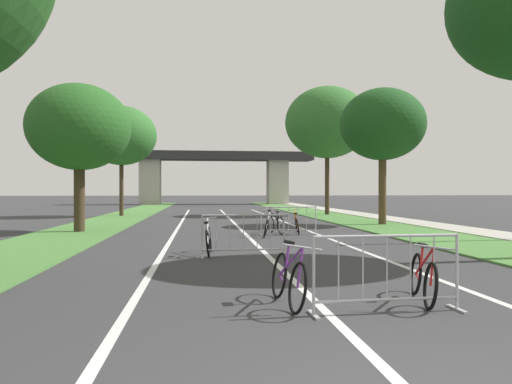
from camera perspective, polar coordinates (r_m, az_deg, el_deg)
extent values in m
cube|color=#477A38|center=(29.59, -15.92, -2.95)|extent=(3.14, 64.31, 0.05)
cube|color=#477A38|center=(30.31, 8.78, -2.87)|extent=(3.14, 64.31, 0.05)
cube|color=#ADA89E|center=(31.07, 13.24, -2.77)|extent=(1.87, 64.31, 0.08)
cube|color=silver|center=(21.59, -2.24, -4.15)|extent=(0.14, 37.20, 0.01)
cube|color=silver|center=(21.95, 4.71, -4.08)|extent=(0.14, 37.20, 0.01)
cube|color=silver|center=(21.54, -9.33, -4.17)|extent=(0.14, 37.20, 0.01)
cube|color=#2D2D30|center=(56.18, -5.00, 4.35)|extent=(23.22, 3.61, 0.98)
cube|color=#ADA89E|center=(56.32, -12.66, 1.17)|extent=(2.35, 2.40, 5.23)
cube|color=#ADA89E|center=(56.76, 2.61, 1.17)|extent=(2.35, 2.40, 5.23)
cylinder|color=#3D2D1E|center=(19.51, -20.57, -0.79)|extent=(0.41, 0.41, 2.62)
ellipsoid|color=#23561E|center=(19.66, -20.58, 7.35)|extent=(3.93, 3.93, 3.34)
cylinder|color=#3D2D1E|center=(30.83, -15.95, 0.34)|extent=(0.26, 0.26, 3.45)
ellipsoid|color=#2D6628|center=(31.02, -15.96, 6.57)|extent=(4.38, 4.38, 3.72)
cylinder|color=#4C3823|center=(22.97, 15.03, 0.17)|extent=(0.36, 0.36, 3.26)
ellipsoid|color=#194719|center=(23.18, 15.04, 7.91)|extent=(3.98, 3.98, 3.38)
cylinder|color=#3D2D1E|center=(31.59, 8.59, 0.89)|extent=(0.29, 0.29, 4.06)
ellipsoid|color=#2D6628|center=(31.90, 8.60, 8.31)|extent=(5.57, 5.57, 4.74)
cylinder|color=#ADADB2|center=(6.28, 6.99, -10.02)|extent=(0.04, 0.04, 1.05)
cube|color=#ADADB2|center=(6.39, 6.98, -14.52)|extent=(0.07, 0.44, 0.03)
cylinder|color=#ADADB2|center=(7.09, 23.11, -8.86)|extent=(0.04, 0.04, 1.05)
cube|color=#ADADB2|center=(7.18, 23.10, -12.88)|extent=(0.07, 0.44, 0.03)
cylinder|color=#ADADB2|center=(6.55, 15.55, -5.14)|extent=(2.02, 0.11, 0.04)
cylinder|color=#ADADB2|center=(6.69, 15.55, -12.41)|extent=(2.02, 0.11, 0.04)
cylinder|color=#ADADB2|center=(6.36, 9.94, -9.06)|extent=(0.02, 0.02, 0.87)
cylinder|color=#ADADB2|center=(6.48, 12.80, -8.90)|extent=(0.02, 0.02, 0.87)
cylinder|color=#ADADB2|center=(6.60, 15.55, -8.72)|extent=(0.02, 0.02, 0.87)
cylinder|color=#ADADB2|center=(6.75, 18.19, -8.54)|extent=(0.02, 0.02, 0.87)
cylinder|color=#ADADB2|center=(6.90, 20.71, -8.34)|extent=(0.02, 0.02, 0.87)
cylinder|color=#ADADB2|center=(11.61, -6.51, -5.32)|extent=(0.04, 0.04, 1.05)
cube|color=#ADADB2|center=(11.66, -6.51, -7.81)|extent=(0.06, 0.44, 0.03)
cylinder|color=#ADADB2|center=(11.79, 3.38, -5.23)|extent=(0.04, 0.04, 1.05)
cube|color=#ADADB2|center=(11.85, 3.38, -7.68)|extent=(0.06, 0.44, 0.03)
cylinder|color=#ADADB2|center=(11.62, -1.53, -2.81)|extent=(2.02, 0.04, 0.04)
cylinder|color=#ADADB2|center=(11.69, -1.52, -6.97)|extent=(2.02, 0.04, 0.04)
cylinder|color=#ADADB2|center=(11.60, -4.85, -4.87)|extent=(0.02, 0.02, 0.87)
cylinder|color=#ADADB2|center=(11.62, -3.18, -4.86)|extent=(0.02, 0.02, 0.87)
cylinder|color=#ADADB2|center=(11.65, -1.52, -4.85)|extent=(0.02, 0.02, 0.87)
cylinder|color=#ADADB2|center=(11.68, 0.12, -4.83)|extent=(0.02, 0.02, 0.87)
cylinder|color=#ADADB2|center=(11.73, 1.76, -4.82)|extent=(0.02, 0.02, 0.87)
cylinder|color=#ADADB2|center=(17.30, 0.63, -3.50)|extent=(0.04, 0.04, 1.05)
cube|color=#ADADB2|center=(17.34, 0.63, -5.18)|extent=(0.08, 0.44, 0.03)
cylinder|color=#ADADB2|center=(17.57, 7.22, -3.45)|extent=(0.04, 0.04, 1.05)
cube|color=#ADADB2|center=(17.61, 7.22, -5.10)|extent=(0.08, 0.44, 0.03)
cylinder|color=#ADADB2|center=(17.38, 3.95, -1.82)|extent=(2.02, 0.15, 0.04)
cylinder|color=#ADADB2|center=(17.43, 3.95, -4.61)|extent=(2.02, 0.15, 0.04)
cylinder|color=#ADADB2|center=(17.32, 1.74, -3.20)|extent=(0.02, 0.02, 0.87)
cylinder|color=#ADADB2|center=(17.36, 2.85, -3.19)|extent=(0.02, 0.02, 0.87)
cylinder|color=#ADADB2|center=(17.40, 3.95, -3.18)|extent=(0.02, 0.02, 0.87)
cylinder|color=#ADADB2|center=(17.45, 5.05, -3.17)|extent=(0.02, 0.02, 0.87)
cylinder|color=#ADADB2|center=(17.50, 6.14, -3.16)|extent=(0.02, 0.02, 0.87)
torus|color=black|center=(17.51, 5.07, -4.18)|extent=(0.23, 0.62, 0.61)
torus|color=black|center=(18.59, 4.89, -3.93)|extent=(0.23, 0.62, 0.61)
cylinder|color=orange|center=(18.00, 4.84, -3.13)|extent=(0.11, 1.06, 0.62)
cylinder|color=orange|center=(17.80, 4.91, -3.43)|extent=(0.14, 0.11, 0.52)
cylinder|color=orange|center=(17.69, 5.05, -4.21)|extent=(0.09, 0.35, 0.07)
cylinder|color=orange|center=(18.54, 4.76, -3.03)|extent=(0.14, 0.08, 0.59)
cube|color=black|center=(17.75, 4.80, -2.60)|extent=(0.14, 0.25, 0.06)
cylinder|color=#99999E|center=(18.50, 4.63, -2.13)|extent=(0.48, 0.10, 0.10)
torus|color=black|center=(17.44, 3.00, -4.07)|extent=(0.25, 0.69, 0.69)
torus|color=black|center=(18.39, 1.79, -3.85)|extent=(0.25, 0.69, 0.69)
cylinder|color=black|center=(17.86, 2.33, -3.06)|extent=(0.31, 0.97, 0.60)
cylinder|color=black|center=(17.68, 2.58, -3.29)|extent=(0.08, 0.13, 0.55)
cylinder|color=black|center=(17.59, 2.81, -4.12)|extent=(0.09, 0.33, 0.08)
cylinder|color=black|center=(18.34, 1.74, -2.97)|extent=(0.09, 0.11, 0.57)
cube|color=black|center=(17.63, 2.54, -2.41)|extent=(0.15, 0.26, 0.06)
cylinder|color=#99999E|center=(18.29, 1.69, -2.09)|extent=(0.47, 0.13, 0.07)
torus|color=black|center=(7.27, 2.84, -10.02)|extent=(0.21, 0.71, 0.69)
torus|color=black|center=(6.37, 5.03, -11.48)|extent=(0.21, 0.71, 0.69)
cylinder|color=#662884|center=(6.81, 4.16, -8.46)|extent=(0.21, 0.92, 0.56)
cylinder|color=#662884|center=(6.98, 3.72, -8.48)|extent=(0.14, 0.12, 0.58)
cylinder|color=#662884|center=(7.13, 3.12, -10.44)|extent=(0.05, 0.31, 0.08)
cylinder|color=#662884|center=(6.36, 5.35, -9.08)|extent=(0.13, 0.10, 0.54)
cube|color=black|center=(6.99, 4.02, -6.09)|extent=(0.13, 0.25, 0.07)
cylinder|color=#99999E|center=(6.36, 5.66, -6.66)|extent=(0.54, 0.07, 0.12)
torus|color=black|center=(11.66, -5.86, -6.18)|extent=(0.16, 0.69, 0.69)
torus|color=black|center=(12.70, -5.62, -5.66)|extent=(0.16, 0.69, 0.69)
cylinder|color=#B7B7BC|center=(12.13, -5.88, -4.62)|extent=(0.05, 1.02, 0.59)
cylinder|color=#B7B7BC|center=(11.94, -5.90, -4.97)|extent=(0.11, 0.12, 0.55)
cylinder|color=#B7B7BC|center=(11.83, -5.81, -6.22)|extent=(0.06, 0.34, 0.08)
cylinder|color=#B7B7BC|center=(12.65, -5.76, -4.42)|extent=(0.10, 0.09, 0.56)
cube|color=black|center=(11.88, -6.04, -3.68)|extent=(0.12, 0.25, 0.06)
cylinder|color=#99999E|center=(12.61, -5.89, -3.18)|extent=(0.43, 0.06, 0.07)
torus|color=black|center=(16.27, 1.19, -4.39)|extent=(0.30, 0.70, 0.67)
torus|color=black|center=(17.35, 1.35, -4.11)|extent=(0.30, 0.70, 0.67)
cylinder|color=silver|center=(16.76, 1.44, -3.35)|extent=(0.33, 1.03, 0.57)
cylinder|color=silver|center=(16.56, 1.42, -3.37)|extent=(0.16, 0.15, 0.65)
cylinder|color=silver|center=(16.44, 1.20, -4.43)|extent=(0.08, 0.35, 0.08)
cylinder|color=silver|center=(17.31, 1.52, -3.24)|extent=(0.14, 0.11, 0.54)
cube|color=black|center=(16.50, 1.63, -2.27)|extent=(0.15, 0.26, 0.07)
cylinder|color=#99999E|center=(17.26, 1.69, -2.36)|extent=(0.51, 0.12, 0.13)
torus|color=black|center=(7.90, 18.75, -9.35)|extent=(0.28, 0.67, 0.66)
torus|color=black|center=(6.99, 20.33, -10.61)|extent=(0.28, 0.67, 0.66)
cylinder|color=red|center=(7.43, 19.68, -7.91)|extent=(0.20, 0.92, 0.56)
cylinder|color=red|center=(7.61, 19.35, -8.08)|extent=(0.13, 0.10, 0.53)
cylinder|color=red|center=(7.76, 18.95, -9.71)|extent=(0.11, 0.31, 0.08)
cylinder|color=red|center=(6.97, 20.53, -8.44)|extent=(0.11, 0.08, 0.53)
cube|color=black|center=(7.62, 19.52, -6.07)|extent=(0.16, 0.26, 0.06)
cylinder|color=#99999E|center=(6.97, 20.73, -6.27)|extent=(0.54, 0.16, 0.09)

